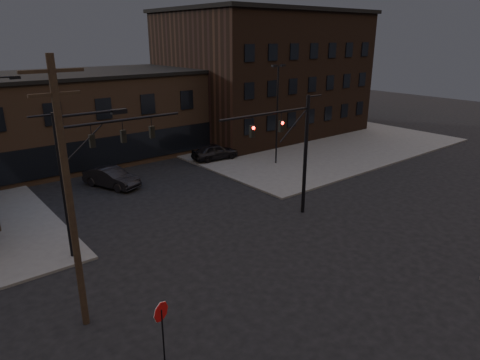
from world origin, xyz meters
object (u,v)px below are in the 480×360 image
Objects in this scene: parked_car_lot_b at (241,134)px; traffic_signal_far at (86,166)px; car_crossing at (111,177)px; parked_car_lot_a at (215,152)px; stop_sign at (162,318)px; traffic_signal_near at (294,145)px.

traffic_signal_far is at bearing 104.14° from parked_car_lot_b.
traffic_signal_far is 11.77m from car_crossing.
traffic_signal_far reaches higher than parked_car_lot_b.
parked_car_lot_a is 8.81m from parked_car_lot_b.
car_crossing is (-18.15, -5.91, -0.02)m from parked_car_lot_b.
parked_car_lot_b is at bearing 46.22° from stop_sign.
stop_sign is at bearing 147.04° from parked_car_lot_a.
traffic_signal_far is at bearing 130.63° from parked_car_lot_a.
stop_sign is 26.93m from parked_car_lot_a.
traffic_signal_near is 1.00× the size of traffic_signal_far.
traffic_signal_near is 12.57m from traffic_signal_far.
car_crossing is (-6.95, 13.22, -4.13)m from traffic_signal_near.
traffic_signal_near reaches higher than parked_car_lot_b.
parked_car_lot_b is (23.27, 15.64, -4.19)m from traffic_signal_far.
traffic_signal_near is at bearing 129.91° from parked_car_lot_b.
car_crossing is at bearing 117.74° from traffic_signal_near.
traffic_signal_near is at bearing -16.17° from traffic_signal_far.
traffic_signal_far reaches higher than car_crossing.
car_crossing is at bearing 101.86° from parked_car_lot_a.
parked_car_lot_a is at bearing 104.73° from parked_car_lot_b.
traffic_signal_far is 1.74× the size of parked_car_lot_b.
car_crossing is at bearing 88.29° from parked_car_lot_b.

